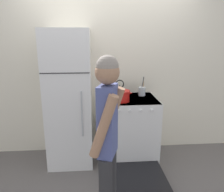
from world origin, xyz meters
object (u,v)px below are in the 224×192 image
stove_range (131,130)px  tea_kettle (120,91)px  refrigerator (69,99)px  utensil_jar (142,91)px  dutch_oven_pot (121,96)px  person (108,140)px

stove_range → tea_kettle: 0.59m
refrigerator → utensil_jar: refrigerator is taller
dutch_oven_pot → utensil_jar: utensil_jar is taller
dutch_oven_pot → stove_range: bearing=30.7°
utensil_jar → person: 1.50m
tea_kettle → utensil_jar: bearing=1.3°
stove_range → utensil_jar: utensil_jar is taller
utensil_jar → stove_range: bearing=-134.8°
stove_range → person: 1.35m
dutch_oven_pot → person: 1.14m
stove_range → tea_kettle: (-0.15, 0.17, 0.54)m
stove_range → person: bearing=-108.5°
tea_kettle → person: bearing=-100.6°
refrigerator → tea_kettle: refrigerator is taller
person → dutch_oven_pot: bearing=5.6°
utensil_jar → person: person is taller
dutch_oven_pot → tea_kettle: size_ratio=1.15×
utensil_jar → person: bearing=-112.8°
person → tea_kettle: bearing=7.4°
stove_range → tea_kettle: bearing=130.6°
refrigerator → dutch_oven_pot: refrigerator is taller
tea_kettle → person: size_ratio=0.15×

